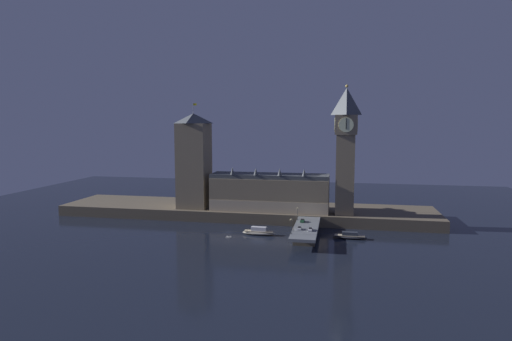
{
  "coord_description": "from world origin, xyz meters",
  "views": [
    {
      "loc": [
        54.81,
        -206.61,
        54.86
      ],
      "look_at": [
        10.43,
        20.0,
        29.71
      ],
      "focal_mm": 30.0,
      "sensor_mm": 36.0,
      "label": 1
    }
  ],
  "objects_px": {
    "clock_tower": "(346,147)",
    "car_southbound_lead": "(310,229)",
    "car_northbound_lead": "(302,221)",
    "car_northbound_trail": "(299,228)",
    "pedestrian_near_rail": "(293,229)",
    "victoria_tower": "(194,161)",
    "street_lamp_near": "(291,224)",
    "boat_downstream": "(350,236)",
    "boat_upstream": "(259,232)",
    "street_lamp_far": "(298,212)"
  },
  "relations": [
    {
      "from": "victoria_tower",
      "to": "boat_downstream",
      "type": "distance_m",
      "value": 99.68
    },
    {
      "from": "car_northbound_trail",
      "to": "car_southbound_lead",
      "type": "xyz_separation_m",
      "value": [
        5.13,
        -0.87,
        -0.04
      ]
    },
    {
      "from": "pedestrian_near_rail",
      "to": "street_lamp_near",
      "type": "bearing_deg",
      "value": -94.97
    },
    {
      "from": "victoria_tower",
      "to": "street_lamp_far",
      "type": "bearing_deg",
      "value": -17.91
    },
    {
      "from": "car_northbound_lead",
      "to": "victoria_tower",
      "type": "bearing_deg",
      "value": 159.1
    },
    {
      "from": "victoria_tower",
      "to": "boat_downstream",
      "type": "height_order",
      "value": "victoria_tower"
    },
    {
      "from": "victoria_tower",
      "to": "pedestrian_near_rail",
      "type": "distance_m",
      "value": 82.07
    },
    {
      "from": "boat_upstream",
      "to": "street_lamp_far",
      "type": "bearing_deg",
      "value": 34.54
    },
    {
      "from": "car_southbound_lead",
      "to": "car_northbound_trail",
      "type": "bearing_deg",
      "value": 170.32
    },
    {
      "from": "pedestrian_near_rail",
      "to": "boat_upstream",
      "type": "relative_size",
      "value": 0.11
    },
    {
      "from": "clock_tower",
      "to": "car_northbound_trail",
      "type": "height_order",
      "value": "clock_tower"
    },
    {
      "from": "clock_tower",
      "to": "car_northbound_lead",
      "type": "height_order",
      "value": "clock_tower"
    },
    {
      "from": "car_northbound_lead",
      "to": "car_southbound_lead",
      "type": "distance_m",
      "value": 17.47
    },
    {
      "from": "victoria_tower",
      "to": "boat_downstream",
      "type": "xyz_separation_m",
      "value": [
        88.93,
        -31.24,
        -32.42
      ]
    },
    {
      "from": "car_northbound_lead",
      "to": "pedestrian_near_rail",
      "type": "bearing_deg",
      "value": -97.3
    },
    {
      "from": "car_northbound_lead",
      "to": "car_northbound_trail",
      "type": "distance_m",
      "value": 15.82
    },
    {
      "from": "car_northbound_lead",
      "to": "car_northbound_trail",
      "type": "height_order",
      "value": "car_northbound_lead"
    },
    {
      "from": "clock_tower",
      "to": "boat_downstream",
      "type": "relative_size",
      "value": 4.26
    },
    {
      "from": "car_southbound_lead",
      "to": "pedestrian_near_rail",
      "type": "distance_m",
      "value": 8.39
    },
    {
      "from": "pedestrian_near_rail",
      "to": "street_lamp_far",
      "type": "distance_m",
      "value": 25.03
    },
    {
      "from": "pedestrian_near_rail",
      "to": "car_northbound_trail",
      "type": "bearing_deg",
      "value": 58.61
    },
    {
      "from": "car_southbound_lead",
      "to": "boat_upstream",
      "type": "xyz_separation_m",
      "value": [
        -26.07,
        9.14,
        -4.89
      ]
    },
    {
      "from": "boat_upstream",
      "to": "boat_downstream",
      "type": "distance_m",
      "value": 44.27
    },
    {
      "from": "street_lamp_near",
      "to": "street_lamp_far",
      "type": "xyz_separation_m",
      "value": [
        0.0,
        29.44,
        -0.37
      ]
    },
    {
      "from": "victoria_tower",
      "to": "car_northbound_trail",
      "type": "distance_m",
      "value": 81.98
    },
    {
      "from": "pedestrian_near_rail",
      "to": "car_northbound_lead",
      "type": "bearing_deg",
      "value": 82.7
    },
    {
      "from": "car_northbound_trail",
      "to": "clock_tower",
      "type": "bearing_deg",
      "value": 60.94
    },
    {
      "from": "victoria_tower",
      "to": "street_lamp_far",
      "type": "height_order",
      "value": "victoria_tower"
    },
    {
      "from": "clock_tower",
      "to": "car_northbound_trail",
      "type": "distance_m",
      "value": 56.08
    },
    {
      "from": "car_northbound_lead",
      "to": "street_lamp_far",
      "type": "height_order",
      "value": "street_lamp_far"
    },
    {
      "from": "car_northbound_trail",
      "to": "car_northbound_lead",
      "type": "bearing_deg",
      "value": 90.0
    },
    {
      "from": "car_northbound_lead",
      "to": "street_lamp_near",
      "type": "height_order",
      "value": "street_lamp_near"
    },
    {
      "from": "car_southbound_lead",
      "to": "street_lamp_far",
      "type": "distance_m",
      "value": 23.23
    },
    {
      "from": "car_northbound_lead",
      "to": "street_lamp_near",
      "type": "bearing_deg",
      "value": -96.86
    },
    {
      "from": "clock_tower",
      "to": "street_lamp_far",
      "type": "bearing_deg",
      "value": -144.88
    },
    {
      "from": "car_northbound_trail",
      "to": "street_lamp_near",
      "type": "distance_m",
      "value": 10.02
    },
    {
      "from": "car_northbound_lead",
      "to": "street_lamp_near",
      "type": "relative_size",
      "value": 0.65
    },
    {
      "from": "boat_downstream",
      "to": "victoria_tower",
      "type": "bearing_deg",
      "value": 160.64
    },
    {
      "from": "car_northbound_lead",
      "to": "car_southbound_lead",
      "type": "relative_size",
      "value": 0.98
    },
    {
      "from": "car_northbound_lead",
      "to": "clock_tower",
      "type": "bearing_deg",
      "value": 46.02
    },
    {
      "from": "clock_tower",
      "to": "car_northbound_lead",
      "type": "distance_m",
      "value": 47.02
    },
    {
      "from": "car_northbound_trail",
      "to": "pedestrian_near_rail",
      "type": "height_order",
      "value": "pedestrian_near_rail"
    },
    {
      "from": "victoria_tower",
      "to": "street_lamp_near",
      "type": "bearing_deg",
      "value": -38.41
    },
    {
      "from": "street_lamp_near",
      "to": "boat_downstream",
      "type": "bearing_deg",
      "value": 35.08
    },
    {
      "from": "street_lamp_near",
      "to": "victoria_tower",
      "type": "bearing_deg",
      "value": 141.59
    },
    {
      "from": "clock_tower",
      "to": "car_southbound_lead",
      "type": "distance_m",
      "value": 55.02
    },
    {
      "from": "pedestrian_near_rail",
      "to": "boat_upstream",
      "type": "distance_m",
      "value": 22.82
    },
    {
      "from": "victoria_tower",
      "to": "car_northbound_lead",
      "type": "relative_size",
      "value": 13.3
    },
    {
      "from": "street_lamp_far",
      "to": "boat_downstream",
      "type": "bearing_deg",
      "value": -22.71
    },
    {
      "from": "street_lamp_near",
      "to": "boat_downstream",
      "type": "xyz_separation_m",
      "value": [
        26.26,
        18.45,
        -8.95
      ]
    }
  ]
}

